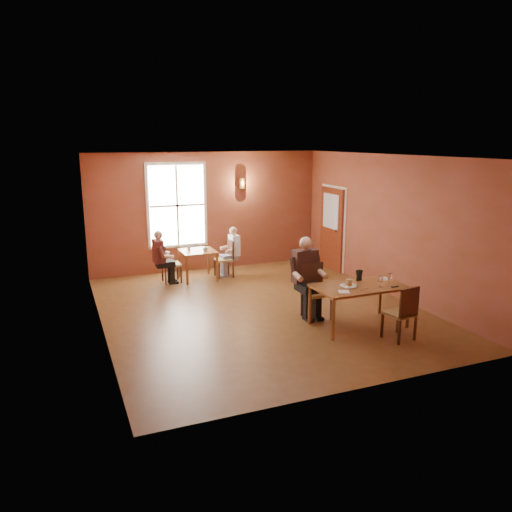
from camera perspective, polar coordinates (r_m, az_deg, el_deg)
name	(u,v)px	position (r m, az deg, el deg)	size (l,w,h in m)	color
ground	(260,309)	(9.98, 0.43, -6.12)	(6.00, 7.00, 0.01)	brown
wall_back	(208,212)	(12.85, -5.55, 5.08)	(6.00, 0.04, 3.00)	brown
wall_front	(364,283)	(6.58, 12.19, -3.03)	(6.00, 0.04, 3.00)	brown
wall_left	(97,248)	(8.91, -17.68, 0.89)	(0.04, 7.00, 3.00)	brown
wall_right	(389,226)	(11.07, 14.97, 3.38)	(0.04, 7.00, 3.00)	brown
ceiling	(260,156)	(9.42, 0.47, 11.36)	(6.00, 7.00, 0.04)	white
window	(177,205)	(12.58, -9.01, 5.72)	(1.36, 0.10, 1.96)	white
door	(331,229)	(13.00, 8.59, 3.08)	(0.12, 1.04, 2.10)	maroon
wall_sconce	(242,183)	(12.96, -1.63, 8.32)	(0.16, 0.16, 0.28)	brown
main_table	(358,306)	(9.20, 11.63, -5.61)	(1.62, 0.91, 0.76)	brown
chair_diner_main	(317,292)	(9.44, 6.95, -4.09)	(0.46, 0.46, 1.03)	#532913
diner_main	(318,281)	(9.35, 7.08, -2.85)	(0.59, 0.59, 1.47)	#392219
chair_empty	(400,312)	(8.76, 16.08, -6.19)	(0.42, 0.42, 0.95)	#40210E
plate_food	(348,286)	(9.00, 10.52, -3.34)	(0.30, 0.30, 0.04)	silver
sandwich	(349,283)	(9.00, 10.54, -3.09)	(0.09, 0.09, 0.11)	tan
goblet_b	(390,278)	(9.30, 15.06, -2.47)	(0.08, 0.08, 0.21)	white
goblet_c	(381,281)	(9.08, 14.05, -2.79)	(0.09, 0.09, 0.21)	white
menu_stand	(359,275)	(9.39, 11.70, -2.18)	(0.12, 0.06, 0.20)	black
knife	(364,290)	(8.87, 12.29, -3.77)	(0.22, 0.02, 0.00)	silver
napkin	(344,292)	(8.68, 10.01, -4.04)	(0.18, 0.18, 0.01)	white
side_plate	(384,279)	(9.62, 14.46, -2.53)	(0.20, 0.20, 0.02)	silver
sunglasses	(395,286)	(9.16, 15.59, -3.37)	(0.14, 0.04, 0.02)	black
second_table	(198,265)	(12.06, -6.62, -1.02)	(0.81, 0.81, 0.71)	brown
chair_diner_white	(224,259)	(12.22, -3.70, -0.32)	(0.40, 0.40, 0.90)	#593012
diner_white	(225,253)	(12.20, -3.58, 0.31)	(0.47, 0.47, 1.17)	silver
chair_diner_maroon	(171,263)	(11.89, -9.66, -0.83)	(0.40, 0.40, 0.91)	#441E10
diner_maroon	(170,257)	(11.85, -9.83, -0.11)	(0.49, 0.49, 1.23)	maroon
cup_a	(205,249)	(11.89, -5.83, 0.76)	(0.11, 0.11, 0.09)	beige
cup_b	(189,248)	(12.02, -7.69, 0.86)	(0.10, 0.10, 0.09)	white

